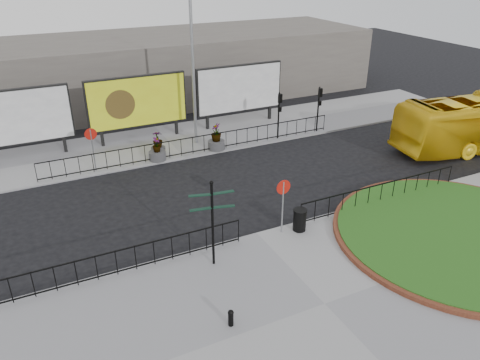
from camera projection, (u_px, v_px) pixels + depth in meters
ground at (257, 235)px, 20.08m from camera, size 90.00×90.00×0.00m
pavement_near at (325, 305)px, 16.02m from camera, size 30.00×10.00×0.12m
pavement_far at (169, 142)px, 29.74m from camera, size 44.00×6.00×0.12m
brick_edge at (458, 235)px, 19.71m from camera, size 10.40×10.40×0.18m
grass_lawn at (458, 234)px, 19.71m from camera, size 10.00×10.00×0.22m
railing_near_left at (116, 263)px, 17.19m from camera, size 10.00×0.10×1.10m
railing_near_right at (381, 193)px, 22.10m from camera, size 9.00×0.10×1.10m
railing_far at (198, 144)px, 27.68m from camera, size 18.00×0.10×1.10m
speed_sign_far at (92, 140)px, 24.86m from camera, size 0.64×0.07×2.47m
speed_sign_near at (283, 195)px, 19.31m from camera, size 0.64×0.07×2.47m
billboard_left at (14, 118)px, 26.06m from camera, size 6.20×0.31×4.10m
billboard_mid at (138, 102)px, 28.81m from camera, size 6.20×0.31×4.10m
billboard_right at (240, 89)px, 31.57m from camera, size 6.20×0.31×4.10m
lamp_post at (193, 67)px, 27.42m from camera, size 0.74×0.18×9.23m
signal_pole_a at (279, 109)px, 29.25m from camera, size 0.22×0.26×3.00m
signal_pole_b at (319, 102)px, 30.43m from camera, size 0.22×0.26×3.00m
building_backdrop at (127, 71)px, 36.73m from camera, size 40.00×10.00×5.00m
fingerpost_sign at (212, 215)px, 17.12m from camera, size 1.67×0.59×3.57m
bollard at (231, 317)px, 14.95m from camera, size 0.20×0.20×0.61m
litter_bin at (300, 220)px, 20.02m from camera, size 0.60×0.60×0.99m
planter_a at (157, 152)px, 26.82m from camera, size 0.97×0.97×1.37m
planter_b at (158, 145)px, 27.53m from camera, size 0.84×0.84×1.44m
planter_c at (216, 140)px, 28.21m from camera, size 1.02×1.02×1.63m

